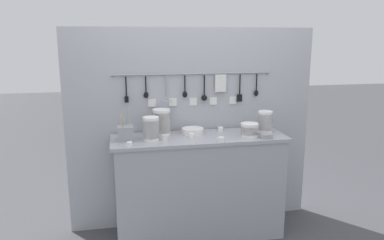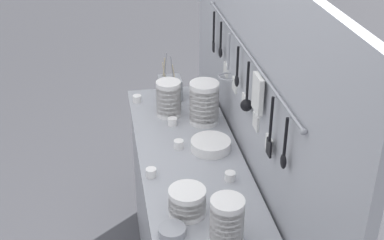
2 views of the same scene
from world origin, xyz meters
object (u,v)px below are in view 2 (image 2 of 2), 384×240
cup_by_caddy (137,99)px  bowl_stack_back_corner (187,202)px  cutlery_caddy (170,88)px  cup_centre (172,122)px  bowl_stack_wide_centre (227,221)px  plate_stack (211,145)px  cup_edge_far (151,173)px  bowl_stack_nested_right (169,99)px  cup_back_left (230,176)px  cup_front_left (179,144)px  bowl_stack_short_front (204,103)px  steel_mixing_bowl (172,231)px

cup_by_caddy → bowl_stack_back_corner: bearing=6.4°
cutlery_caddy → cup_centre: bearing=-5.9°
bowl_stack_wide_centre → cup_by_caddy: 1.27m
plate_stack → cup_edge_far: bearing=-60.2°
plate_stack → cutlery_caddy: 0.61m
plate_stack → cup_by_caddy: (-0.58, -0.31, -0.01)m
bowl_stack_nested_right → cup_back_left: 0.69m
cup_front_left → bowl_stack_nested_right: bearing=-179.9°
bowl_stack_nested_right → bowl_stack_wide_centre: bearing=4.2°
bowl_stack_short_front → bowl_stack_back_corner: (0.75, -0.22, -0.06)m
bowl_stack_short_front → cup_by_caddy: bowl_stack_short_front is taller
bowl_stack_nested_right → cup_by_caddy: (-0.19, -0.16, -0.08)m
bowl_stack_wide_centre → cup_back_left: (-0.39, 0.11, -0.08)m
plate_stack → bowl_stack_back_corner: bearing=-22.7°
steel_mixing_bowl → cup_edge_far: bearing=-174.9°
bowl_stack_short_front → bowl_stack_wide_centre: (0.94, -0.10, -0.02)m
cutlery_caddy → cup_edge_far: cutlery_caddy is taller
bowl_stack_back_corner → cutlery_caddy: 1.08m
bowl_stack_wide_centre → bowl_stack_nested_right: 1.05m
bowl_stack_wide_centre → bowl_stack_nested_right: size_ratio=0.97×
steel_mixing_bowl → cup_centre: 0.88m
cup_edge_far → cup_centre: same height
cup_edge_far → cup_by_caddy: size_ratio=1.00×
bowl_stack_wide_centre → steel_mixing_bowl: 0.23m
bowl_stack_short_front → steel_mixing_bowl: (0.87, -0.30, -0.10)m
cup_centre → cutlery_caddy: bearing=174.1°
cutlery_caddy → cup_front_left: cutlery_caddy is taller
bowl_stack_back_corner → cup_by_caddy: bowl_stack_back_corner is taller
plate_stack → cup_edge_far: plate_stack is taller
cutlery_caddy → cup_by_caddy: cutlery_caddy is taller
steel_mixing_bowl → cup_by_caddy: cup_by_caddy is taller
cup_edge_far → cup_by_caddy: same height
cup_by_caddy → cup_front_left: bearing=16.7°
plate_stack → cup_back_left: 0.27m
bowl_stack_nested_right → plate_stack: (0.39, 0.15, -0.08)m
bowl_stack_short_front → bowl_stack_wide_centre: bowl_stack_short_front is taller
bowl_stack_wide_centre → cup_edge_far: size_ratio=3.96×
steel_mixing_bowl → cup_front_left: size_ratio=2.22×
bowl_stack_short_front → cup_centre: (0.00, -0.17, -0.10)m
steel_mixing_bowl → cutlery_caddy: size_ratio=0.39×
plate_stack → bowl_stack_short_front: bearing=175.6°
cup_front_left → bowl_stack_back_corner: bearing=-4.8°
bowl_stack_wide_centre → steel_mixing_bowl: size_ratio=1.79×
plate_stack → cup_centre: 0.31m
bowl_stack_nested_right → cup_back_left: (0.66, 0.19, -0.08)m
cup_edge_far → bowl_stack_wide_centre: bearing=26.4°
plate_stack → cup_centre: bearing=-151.2°
cup_edge_far → bowl_stack_short_front: bearing=143.8°
bowl_stack_nested_right → plate_stack: 0.43m
bowl_stack_nested_right → cup_front_left: 0.36m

